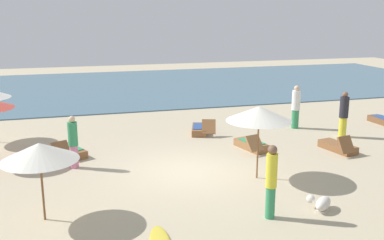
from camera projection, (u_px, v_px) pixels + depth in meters
ground_plane at (184, 171)px, 14.60m from camera, size 60.00×60.00×0.00m
ocean_water at (122, 87)px, 30.50m from camera, size 48.00×16.00×0.06m
umbrella_0 at (259, 114)px, 13.50m from camera, size 2.00×2.00×2.30m
umbrella_3 at (39, 152)px, 10.77m from camera, size 1.88×1.88×2.00m
lounger_0 at (70, 151)px, 16.07m from camera, size 1.25×1.77×0.70m
lounger_1 at (252, 145)px, 16.83m from camera, size 1.00×1.77×0.70m
lounger_2 at (338, 147)px, 16.61m from camera, size 0.90×1.73×0.74m
lounger_3 at (200, 129)px, 19.06m from camera, size 1.06×1.77×0.71m
lounger_4 at (384, 120)px, 20.61m from camera, size 0.69×1.72×0.69m
person_0 at (271, 180)px, 11.05m from camera, size 0.38×0.38×1.92m
person_1 at (296, 107)px, 19.73m from camera, size 0.50×0.50×1.92m
person_2 at (73, 142)px, 14.68m from camera, size 0.44×0.44×1.77m
person_3 at (344, 114)px, 18.34m from camera, size 0.51×0.51×1.90m
dog at (322, 203)px, 11.68m from camera, size 0.76×0.72×0.37m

